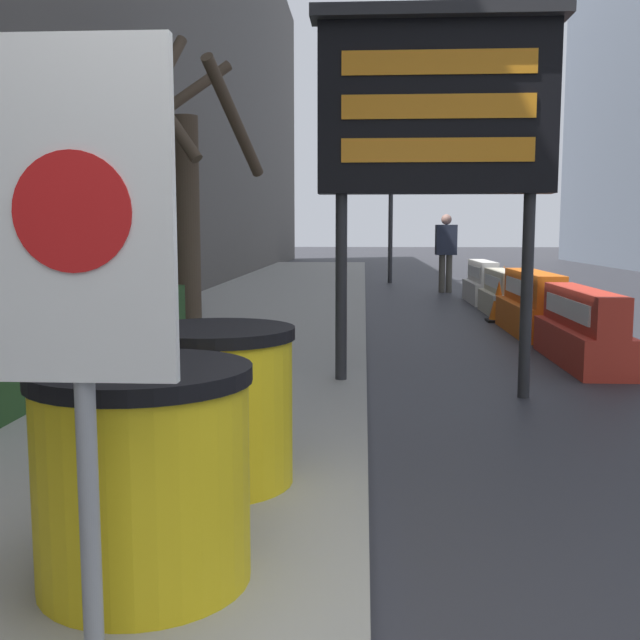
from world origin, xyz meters
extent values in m
cube|color=#284C23|center=(-2.85, 4.74, 0.42)|extent=(0.90, 6.36, 0.57)
cylinder|color=#4C3D2D|center=(-2.57, 8.80, 1.58)|extent=(0.37, 0.37, 2.89)
cylinder|color=#4C3D2D|center=(-3.06, 9.11, 3.44)|extent=(0.75, 1.15, 1.78)
cylinder|color=#4C3D2D|center=(-1.81, 8.53, 2.93)|extent=(0.62, 1.64, 1.49)
cylinder|color=#4C3D2D|center=(-2.78, 8.23, 3.12)|extent=(1.28, 0.63, 1.68)
cylinder|color=#4C3D2D|center=(-2.97, 9.65, 3.31)|extent=(1.76, 1.06, 1.52)
cylinder|color=#4C3D2D|center=(-3.34, 9.00, 2.49)|extent=(0.43, 1.66, 1.07)
cylinder|color=yellow|center=(-0.83, 0.76, 0.51)|extent=(0.78, 0.78, 0.75)
cylinder|color=black|center=(-0.83, 0.76, 0.92)|extent=(0.81, 0.81, 0.06)
cylinder|color=yellow|center=(-0.78, 1.85, 0.51)|extent=(0.78, 0.78, 0.75)
cylinder|color=black|center=(-0.78, 1.85, 0.92)|extent=(0.81, 0.81, 0.06)
cylinder|color=gray|center=(-0.83, 0.21, 0.81)|extent=(0.06, 0.06, 1.34)
cube|color=white|center=(-0.83, 0.19, 1.49)|extent=(0.56, 0.04, 0.95)
cylinder|color=red|center=(-0.83, 0.17, 1.49)|extent=(0.34, 0.01, 0.34)
cylinder|color=#28282B|center=(-0.22, 4.55, 0.87)|extent=(0.10, 0.10, 1.73)
cylinder|color=#28282B|center=(1.35, 4.55, 0.87)|extent=(0.10, 0.10, 1.73)
cube|color=black|center=(0.56, 4.55, 2.43)|extent=(1.97, 0.24, 1.39)
cube|color=#28282B|center=(0.56, 4.48, 3.17)|extent=(2.09, 0.34, 0.10)
cube|color=orange|center=(0.56, 4.42, 2.78)|extent=(1.57, 0.02, 0.19)
cube|color=orange|center=(0.56, 4.42, 2.43)|extent=(1.57, 0.02, 0.19)
cube|color=orange|center=(0.56, 4.42, 2.08)|extent=(1.57, 0.02, 0.19)
cube|color=red|center=(2.30, 6.22, 0.20)|extent=(0.54, 2.09, 0.40)
cube|color=red|center=(2.30, 6.22, 0.61)|extent=(0.33, 2.09, 0.40)
cube|color=white|center=(2.13, 6.22, 0.61)|extent=(0.02, 1.67, 0.20)
cube|color=orange|center=(2.30, 8.59, 0.21)|extent=(0.63, 2.16, 0.43)
cube|color=orange|center=(2.30, 8.59, 0.64)|extent=(0.38, 2.16, 0.43)
cube|color=white|center=(2.10, 8.59, 0.64)|extent=(0.02, 1.73, 0.21)
cube|color=beige|center=(2.30, 10.89, 0.19)|extent=(0.53, 1.85, 0.38)
cube|color=beige|center=(2.30, 10.89, 0.56)|extent=(0.32, 1.85, 0.38)
cube|color=white|center=(2.13, 10.89, 0.56)|extent=(0.02, 1.48, 0.19)
cube|color=silver|center=(2.30, 13.03, 0.21)|extent=(0.54, 1.84, 0.41)
cube|color=silver|center=(2.30, 13.03, 0.62)|extent=(0.32, 1.84, 0.41)
cube|color=white|center=(2.13, 13.03, 0.62)|extent=(0.02, 1.47, 0.21)
cube|color=black|center=(2.38, 12.44, 0.02)|extent=(0.34, 0.34, 0.04)
cone|color=orange|center=(2.38, 12.44, 0.32)|extent=(0.27, 0.27, 0.56)
cylinder|color=white|center=(2.38, 12.44, 0.35)|extent=(0.16, 0.16, 0.08)
cube|color=black|center=(3.26, 15.95, 0.02)|extent=(0.34, 0.34, 0.04)
cone|color=orange|center=(3.26, 15.95, 0.32)|extent=(0.27, 0.27, 0.56)
cylinder|color=white|center=(3.26, 15.95, 0.35)|extent=(0.15, 0.15, 0.08)
cube|color=black|center=(2.07, 9.90, 0.02)|extent=(0.36, 0.36, 0.04)
cone|color=orange|center=(2.07, 9.90, 0.34)|extent=(0.29, 0.29, 0.60)
cylinder|color=white|center=(2.07, 9.90, 0.37)|extent=(0.17, 0.17, 0.08)
cylinder|color=#2D2D30|center=(0.67, 18.49, 2.27)|extent=(0.12, 0.12, 4.54)
cube|color=#23281E|center=(0.67, 18.33, 4.12)|extent=(0.28, 0.28, 0.84)
sphere|color=#360605|center=(0.67, 18.18, 4.40)|extent=(0.15, 0.15, 0.15)
sphere|color=#392C06|center=(0.67, 18.18, 4.12)|extent=(0.15, 0.15, 0.15)
sphere|color=green|center=(0.67, 18.18, 3.84)|extent=(0.15, 0.15, 0.15)
cylinder|color=#514C42|center=(1.75, 15.38, 0.43)|extent=(0.14, 0.14, 0.86)
cylinder|color=#514C42|center=(1.91, 15.38, 0.43)|extent=(0.14, 0.14, 0.86)
cube|color=#232838|center=(1.83, 15.38, 1.20)|extent=(0.48, 0.30, 0.68)
sphere|color=#A07365|center=(1.83, 15.38, 1.66)|extent=(0.24, 0.24, 0.24)
camera|label=1|loc=(-0.03, -1.85, 1.44)|focal=42.00mm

